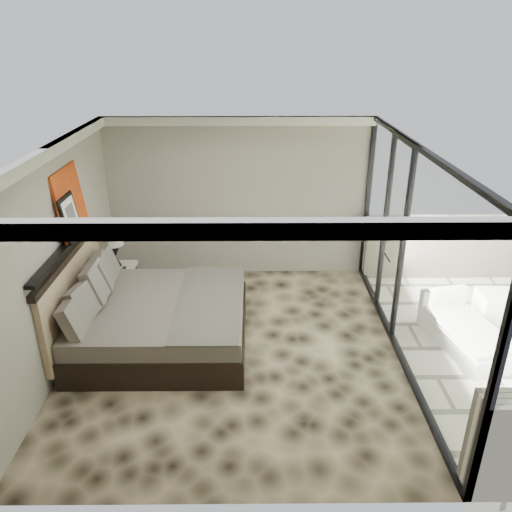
{
  "coord_description": "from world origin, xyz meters",
  "views": [
    {
      "loc": [
        0.24,
        -5.81,
        4.02
      ],
      "look_at": [
        0.29,
        0.4,
        1.25
      ],
      "focal_mm": 35.0,
      "sensor_mm": 36.0,
      "label": 1
    }
  ],
  "objects_px": {
    "ottoman": "(495,309)",
    "bed": "(154,318)",
    "lounger": "(466,333)",
    "nightstand": "(119,280)",
    "table_lamp": "(113,244)"
  },
  "relations": [
    {
      "from": "ottoman",
      "to": "bed",
      "type": "bearing_deg",
      "value": -175.13
    },
    {
      "from": "ottoman",
      "to": "lounger",
      "type": "relative_size",
      "value": 0.32
    },
    {
      "from": "bed",
      "to": "ottoman",
      "type": "bearing_deg",
      "value": 4.87
    },
    {
      "from": "ottoman",
      "to": "lounger",
      "type": "xyz_separation_m",
      "value": [
        -0.64,
        -0.53,
        -0.08
      ]
    },
    {
      "from": "nightstand",
      "to": "lounger",
      "type": "bearing_deg",
      "value": -7.76
    },
    {
      "from": "table_lamp",
      "to": "lounger",
      "type": "relative_size",
      "value": 0.38
    },
    {
      "from": "bed",
      "to": "ottoman",
      "type": "height_order",
      "value": "bed"
    },
    {
      "from": "bed",
      "to": "nightstand",
      "type": "bearing_deg",
      "value": 121.03
    },
    {
      "from": "bed",
      "to": "table_lamp",
      "type": "height_order",
      "value": "bed"
    },
    {
      "from": "table_lamp",
      "to": "ottoman",
      "type": "bearing_deg",
      "value": -9.74
    },
    {
      "from": "table_lamp",
      "to": "nightstand",
      "type": "bearing_deg",
      "value": -49.92
    },
    {
      "from": "table_lamp",
      "to": "bed",
      "type": "bearing_deg",
      "value": -58.7
    },
    {
      "from": "ottoman",
      "to": "nightstand",
      "type": "bearing_deg",
      "value": 170.58
    },
    {
      "from": "nightstand",
      "to": "table_lamp",
      "type": "bearing_deg",
      "value": 138.44
    },
    {
      "from": "nightstand",
      "to": "table_lamp",
      "type": "height_order",
      "value": "table_lamp"
    }
  ]
}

